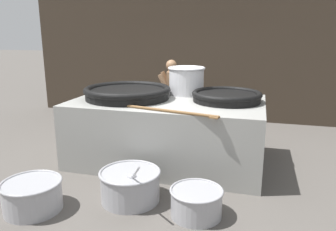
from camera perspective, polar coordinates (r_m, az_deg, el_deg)
ground_plane at (r=5.62m, az=0.00°, el=-7.73°), size 60.00×60.00×0.00m
back_wall at (r=8.20m, az=5.88°, el=13.13°), size 8.85×0.24×3.91m
hearth_platform at (r=5.45m, az=0.00°, el=-2.65°), size 3.05×1.82×1.04m
giant_wok_near at (r=5.48m, az=-7.05°, el=4.06°), size 1.44×1.44×0.20m
giant_wok_far at (r=5.28m, az=10.17°, el=3.35°), size 1.10×1.10×0.16m
stock_pot at (r=5.79m, az=3.23°, el=6.17°), size 0.65×0.65×0.48m
stirring_paddle at (r=4.47m, az=0.49°, el=0.75°), size 1.49×0.39×0.04m
cook at (r=6.78m, az=0.50°, el=3.60°), size 0.41×0.61×1.57m
prep_bowl_vegetables at (r=4.30m, az=-6.60°, el=-11.77°), size 0.79×0.94×0.71m
prep_bowl_meat at (r=4.39m, az=-22.56°, el=-12.55°), size 0.72×0.72×0.38m
prep_bowl_extra at (r=3.98m, az=4.95°, el=-14.63°), size 0.63×0.63×0.34m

